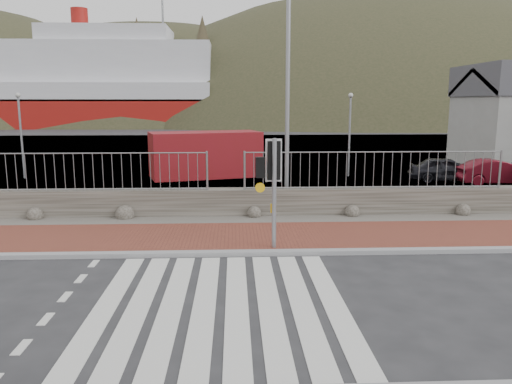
{
  "coord_description": "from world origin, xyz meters",
  "views": [
    {
      "loc": [
        0.27,
        -8.72,
        3.7
      ],
      "look_at": [
        0.79,
        3.0,
        1.57
      ],
      "focal_mm": 35.0,
      "sensor_mm": 36.0,
      "label": 1
    }
  ],
  "objects_px": {
    "ferry": "(66,90)",
    "streetlight": "(292,73)",
    "traffic_signal_far": "(273,170)",
    "shipping_container": "(205,154)",
    "car_a": "(446,169)",
    "car_b": "(496,172)"
  },
  "relations": [
    {
      "from": "ferry",
      "to": "streetlight",
      "type": "xyz_separation_m",
      "value": [
        26.85,
        -59.82,
        -0.72
      ]
    },
    {
      "from": "traffic_signal_far",
      "to": "shipping_container",
      "type": "distance_m",
      "value": 12.96
    },
    {
      "from": "streetlight",
      "to": "car_a",
      "type": "distance_m",
      "value": 10.72
    },
    {
      "from": "ferry",
      "to": "car_a",
      "type": "bearing_deg",
      "value": -57.14
    },
    {
      "from": "ferry",
      "to": "streetlight",
      "type": "bearing_deg",
      "value": -65.83
    },
    {
      "from": "streetlight",
      "to": "car_b",
      "type": "height_order",
      "value": "streetlight"
    },
    {
      "from": "traffic_signal_far",
      "to": "car_a",
      "type": "relative_size",
      "value": 0.83
    },
    {
      "from": "traffic_signal_far",
      "to": "shipping_container",
      "type": "bearing_deg",
      "value": -83.64
    },
    {
      "from": "ferry",
      "to": "traffic_signal_far",
      "type": "height_order",
      "value": "ferry"
    },
    {
      "from": "streetlight",
      "to": "shipping_container",
      "type": "distance_m",
      "value": 9.37
    },
    {
      "from": "ferry",
      "to": "shipping_container",
      "type": "distance_m",
      "value": 57.05
    },
    {
      "from": "car_a",
      "to": "car_b",
      "type": "height_order",
      "value": "car_a"
    },
    {
      "from": "shipping_container",
      "to": "traffic_signal_far",
      "type": "bearing_deg",
      "value": -95.51
    },
    {
      "from": "ferry",
      "to": "car_b",
      "type": "height_order",
      "value": "ferry"
    },
    {
      "from": "car_a",
      "to": "ferry",
      "type": "bearing_deg",
      "value": 44.36
    },
    {
      "from": "traffic_signal_far",
      "to": "streetlight",
      "type": "height_order",
      "value": "streetlight"
    },
    {
      "from": "ferry",
      "to": "traffic_signal_far",
      "type": "relative_size",
      "value": 17.69
    },
    {
      "from": "ferry",
      "to": "car_a",
      "type": "relative_size",
      "value": 14.71
    },
    {
      "from": "streetlight",
      "to": "car_a",
      "type": "height_order",
      "value": "streetlight"
    },
    {
      "from": "shipping_container",
      "to": "car_a",
      "type": "height_order",
      "value": "shipping_container"
    },
    {
      "from": "traffic_signal_far",
      "to": "streetlight",
      "type": "bearing_deg",
      "value": -106.08
    },
    {
      "from": "ferry",
      "to": "shipping_container",
      "type": "height_order",
      "value": "ferry"
    }
  ]
}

